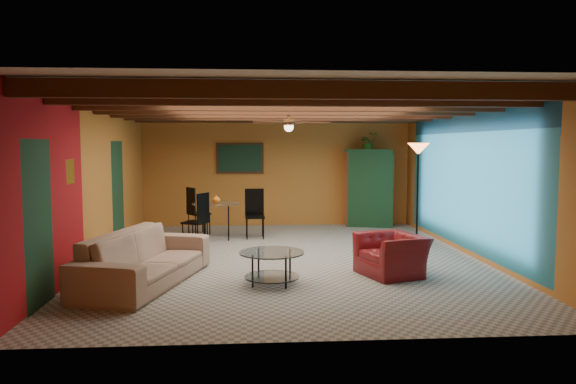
{
  "coord_description": "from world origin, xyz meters",
  "views": [
    {
      "loc": [
        -0.68,
        -9.31,
        1.98
      ],
      "look_at": [
        0.0,
        0.2,
        1.15
      ],
      "focal_mm": 33.99,
      "sensor_mm": 36.0,
      "label": 1
    }
  ],
  "objects": [
    {
      "name": "armoire",
      "position": [
        2.2,
        3.7,
        0.9
      ],
      "size": [
        1.13,
        0.75,
        1.81
      ],
      "primitive_type": "cube",
      "rotation": [
        0.0,
        0.0,
        -0.26
      ],
      "color": "maroon",
      "rests_on": "ground"
    },
    {
      "name": "sofa",
      "position": [
        -2.16,
        -1.55,
        0.38
      ],
      "size": [
        1.66,
        2.75,
        0.75
      ],
      "primitive_type": "imported",
      "rotation": [
        0.0,
        0.0,
        1.3
      ],
      "color": "#987762",
      "rests_on": "ground"
    },
    {
      "name": "coffee_table",
      "position": [
        -0.37,
        -1.68,
        0.24
      ],
      "size": [
        1.09,
        1.09,
        0.47
      ],
      "primitive_type": null,
      "rotation": [
        0.0,
        0.0,
        -0.2
      ],
      "color": "white",
      "rests_on": "ground"
    },
    {
      "name": "potted_plant",
      "position": [
        2.2,
        3.7,
        2.04
      ],
      "size": [
        0.45,
        0.4,
        0.45
      ],
      "primitive_type": "imported",
      "rotation": [
        0.0,
        0.0,
        0.11
      ],
      "color": "#26661E",
      "rests_on": "armoire"
    },
    {
      "name": "floor_lamp",
      "position": [
        2.51,
        0.78,
        1.01
      ],
      "size": [
        0.47,
        0.47,
        2.02
      ],
      "primitive_type": null,
      "rotation": [
        0.0,
        0.0,
        0.17
      ],
      "color": "black",
      "rests_on": "ground"
    },
    {
      "name": "vase",
      "position": [
        -1.37,
        2.11,
        1.14
      ],
      "size": [
        0.19,
        0.19,
        0.18
      ],
      "primitive_type": "imported",
      "rotation": [
        0.0,
        0.0,
        0.15
      ],
      "color": "orange",
      "rests_on": "dining_table"
    },
    {
      "name": "ceiling_fan",
      "position": [
        0.0,
        0.0,
        2.36
      ],
      "size": [
        1.5,
        1.5,
        0.44
      ],
      "primitive_type": null,
      "color": "#472614",
      "rests_on": "ceiling"
    },
    {
      "name": "painting",
      "position": [
        -0.9,
        3.96,
        1.65
      ],
      "size": [
        1.05,
        0.03,
        0.65
      ],
      "primitive_type": "cube",
      "color": "black",
      "rests_on": "wall_back"
    },
    {
      "name": "room",
      "position": [
        0.0,
        0.11,
        2.36
      ],
      "size": [
        6.52,
        8.01,
        2.71
      ],
      "color": "#9B968A",
      "rests_on": "ground"
    },
    {
      "name": "armchair",
      "position": [
        1.47,
        -1.3,
        0.31
      ],
      "size": [
        1.1,
        1.18,
        0.62
      ],
      "primitive_type": "imported",
      "rotation": [
        0.0,
        0.0,
        -1.24
      ],
      "color": "maroon",
      "rests_on": "ground"
    },
    {
      "name": "dining_table",
      "position": [
        -1.37,
        2.11,
        0.53
      ],
      "size": [
        2.09,
        2.09,
        1.05
      ],
      "primitive_type": null,
      "rotation": [
        0.0,
        0.0,
        0.03
      ],
      "color": "silver",
      "rests_on": "ground"
    }
  ]
}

